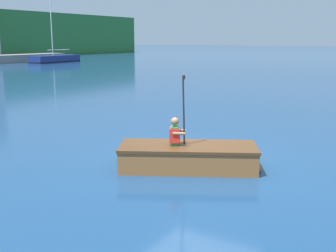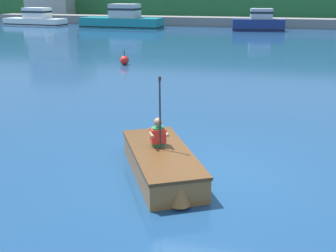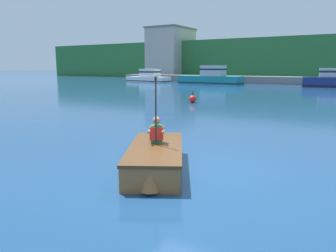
% 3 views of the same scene
% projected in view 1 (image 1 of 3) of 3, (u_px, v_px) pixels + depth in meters
% --- Properties ---
extents(ground_plane, '(300.00, 300.00, 0.00)m').
position_uv_depth(ground_plane, '(198.00, 159.00, 9.53)').
color(ground_plane, navy).
extents(moored_boat_dock_center_near, '(6.12, 2.06, 6.80)m').
position_uv_depth(moored_boat_dock_center_near, '(55.00, 59.00, 47.62)').
color(moored_boat_dock_center_near, navy).
rests_on(moored_boat_dock_center_near, ground).
extents(rowboat_foreground, '(2.35, 3.02, 0.51)m').
position_uv_depth(rowboat_foreground, '(190.00, 156.00, 8.79)').
color(rowboat_foreground, '#935B2D').
rests_on(rowboat_foreground, ground).
extents(person_paddler, '(0.44, 0.44, 1.45)m').
position_uv_depth(person_paddler, '(175.00, 132.00, 8.71)').
color(person_paddler, '#267F3F').
rests_on(person_paddler, rowboat_foreground).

